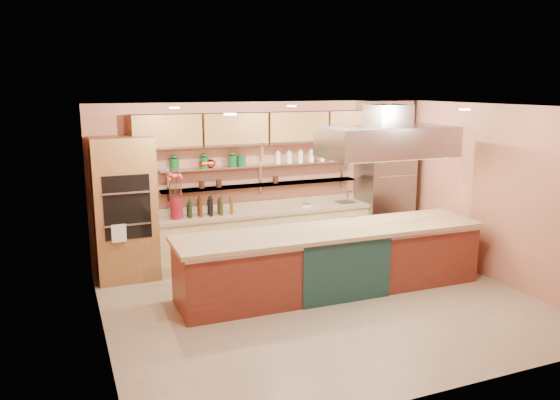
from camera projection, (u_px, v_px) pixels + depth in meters
name	position (u px, v px, depth m)	size (l,w,h in m)	color
floor	(324.00, 305.00, 7.83)	(6.00, 5.00, 0.02)	gray
ceiling	(328.00, 107.00, 7.25)	(6.00, 5.00, 0.02)	black
wall_back	(262.00, 181.00, 9.80)	(6.00, 0.04, 2.80)	#B16E53
wall_front	(444.00, 262.00, 5.27)	(6.00, 0.04, 2.80)	#B16E53
wall_left	(98.00, 231.00, 6.42)	(0.04, 5.00, 2.80)	#B16E53
wall_right	(494.00, 193.00, 8.65)	(0.04, 5.00, 2.80)	#B16E53
oven_stack	(125.00, 209.00, 8.65)	(0.95, 0.64, 2.30)	brown
refrigerator	(384.00, 194.00, 10.42)	(0.95, 0.72, 2.10)	slate
back_counter	(266.00, 235.00, 9.70)	(3.84, 0.64, 0.93)	tan
wall_shelf_lower	(262.00, 185.00, 9.67)	(3.60, 0.26, 0.03)	#A6A8AD
wall_shelf_upper	(262.00, 165.00, 9.60)	(3.60, 0.26, 0.03)	#A6A8AD
upper_cabinets	(266.00, 128.00, 9.44)	(4.60, 0.36, 0.55)	brown
range_hood	(387.00, 141.00, 8.23)	(2.00, 1.00, 0.45)	#A6A8AD
ceiling_downlights	(321.00, 108.00, 7.44)	(4.00, 2.80, 0.02)	#FFE5A5
island	(332.00, 260.00, 8.26)	(4.67, 1.02, 0.97)	maroon
flower_vase	(176.00, 208.00, 8.93)	(0.20, 0.20, 0.36)	maroon
oil_bottle_cluster	(210.00, 208.00, 9.15)	(0.83, 0.24, 0.27)	black
kitchen_scale	(306.00, 204.00, 9.83)	(0.16, 0.12, 0.09)	silver
bar_faucet	(348.00, 196.00, 10.25)	(0.03, 0.03, 0.21)	silver
copper_kettle	(210.00, 163.00, 9.24)	(0.18, 0.18, 0.14)	#CA4E2E
green_canister	(241.00, 160.00, 9.44)	(0.15, 0.15, 0.18)	#0D4119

